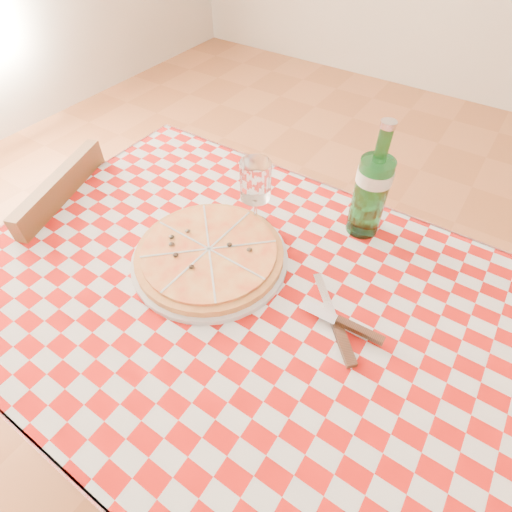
{
  "coord_description": "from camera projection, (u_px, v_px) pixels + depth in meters",
  "views": [
    {
      "loc": [
        0.31,
        -0.43,
        1.45
      ],
      "look_at": [
        -0.02,
        0.06,
        0.82
      ],
      "focal_mm": 28.0,
      "sensor_mm": 36.0,
      "label": 1
    }
  ],
  "objects": [
    {
      "name": "water_bottle",
      "position": [
        373.0,
        181.0,
        0.9
      ],
      "size": [
        0.11,
        0.11,
        0.29
      ],
      "primitive_type": null,
      "rotation": [
        0.0,
        0.0,
        0.39
      ],
      "color": "#186126",
      "rests_on": "tablecloth"
    },
    {
      "name": "chair_far",
      "position": [
        70.0,
        260.0,
        1.32
      ],
      "size": [
        0.47,
        0.47,
        0.83
      ],
      "rotation": [
        0.0,
        0.0,
        3.48
      ],
      "color": "brown",
      "rests_on": "ground"
    },
    {
      "name": "tablecloth",
      "position": [
        248.0,
        296.0,
        0.87
      ],
      "size": [
        1.3,
        0.9,
        0.01
      ],
      "primitive_type": "cube",
      "color": "#9E0E09",
      "rests_on": "dining_table"
    },
    {
      "name": "wine_glass",
      "position": [
        255.0,
        196.0,
        0.95
      ],
      "size": [
        0.07,
        0.07,
        0.19
      ],
      "primitive_type": null,
      "rotation": [
        0.0,
        0.0,
        -0.01
      ],
      "color": "white",
      "rests_on": "tablecloth"
    },
    {
      "name": "pizza_plate",
      "position": [
        210.0,
        253.0,
        0.92
      ],
      "size": [
        0.38,
        0.38,
        0.05
      ],
      "primitive_type": null,
      "rotation": [
        0.0,
        0.0,
        -0.03
      ],
      "color": "#BB823E",
      "rests_on": "tablecloth"
    },
    {
      "name": "cutlery",
      "position": [
        336.0,
        321.0,
        0.81
      ],
      "size": [
        0.3,
        0.27,
        0.03
      ],
      "primitive_type": null,
      "rotation": [
        0.0,
        0.0,
        -0.31
      ],
      "color": "silver",
      "rests_on": "tablecloth"
    },
    {
      "name": "dining_table",
      "position": [
        249.0,
        321.0,
        0.94
      ],
      "size": [
        1.2,
        0.8,
        0.75
      ],
      "color": "brown",
      "rests_on": "ground"
    }
  ]
}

